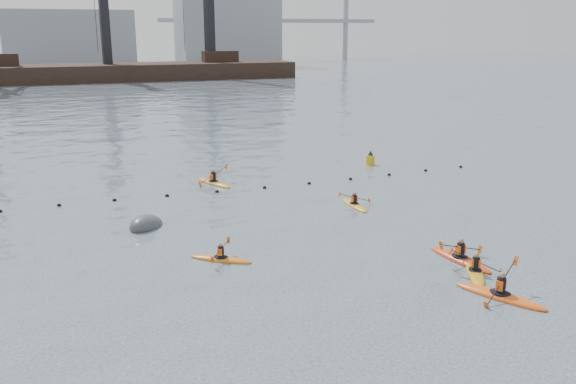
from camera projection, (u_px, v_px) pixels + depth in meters
name	position (u px, v px, depth m)	size (l,w,h in m)	color
ground	(487.00, 375.00, 17.42)	(400.00, 400.00, 0.00)	#343F4C
float_line	(240.00, 189.00, 37.51)	(33.24, 0.73, 0.24)	black
barge_pier	(107.00, 71.00, 115.83)	(72.00, 19.30, 29.50)	black
skyline	(100.00, 30.00, 151.03)	(141.00, 28.00, 22.00)	gray
kayaker_0	(500.00, 295.00, 22.40)	(2.30, 3.50, 1.44)	#E75715
kayaker_1	(475.00, 271.00, 24.60)	(2.14, 3.05, 1.22)	#C88F17
kayaker_2	(221.00, 258.00, 26.02)	(2.58, 2.17, 0.90)	orange
kayaker_3	(354.00, 205.00, 34.00)	(1.98, 2.91, 1.03)	orange
kayaker_4	(460.00, 258.00, 25.97)	(2.42, 3.61, 1.23)	red
kayaker_5	(213.00, 182.00, 38.91)	(2.20, 3.35, 1.26)	orange
mooring_buoy	(147.00, 226.00, 30.54)	(2.38, 1.41, 1.19)	#404345
nav_buoy	(370.00, 160.00, 44.34)	(0.64, 0.64, 1.17)	gold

